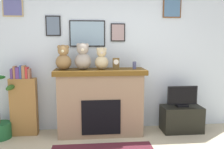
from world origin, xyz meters
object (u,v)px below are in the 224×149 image
teddy_bear_grey (102,59)px  bookshelf (24,104)px  fireplace (100,101)px  tv_stand (181,119)px  television (182,97)px  mantel_clock (116,64)px  teddy_bear_brown (83,58)px  teddy_bear_cream (63,59)px  candle_jar (134,65)px

teddy_bear_grey → bookshelf: bearing=176.6°
fireplace → tv_stand: (1.45, -0.04, -0.34)m
television → mantel_clock: (-1.19, 0.02, 0.60)m
teddy_bear_brown → teddy_bear_grey: 0.32m
tv_stand → mantel_clock: size_ratio=3.66×
tv_stand → teddy_bear_cream: teddy_bear_cream is taller
fireplace → teddy_bear_brown: bearing=-176.4°
fireplace → teddy_bear_grey: bearing=-35.6°
teddy_bear_cream → teddy_bear_brown: 0.32m
teddy_bear_grey → fireplace: bearing=144.4°
television → teddy_bear_grey: size_ratio=1.44×
teddy_bear_brown → teddy_bear_grey: size_ratio=1.20×
fireplace → candle_jar: 0.86m
bookshelf → tv_stand: bookshelf is taller
mantel_clock → fireplace: bearing=176.0°
teddy_bear_brown → bookshelf: bearing=175.6°
mantel_clock → tv_stand: bearing=-1.0°
bookshelf → tv_stand: (2.76, -0.10, -0.32)m
tv_stand → teddy_bear_brown: (-1.74, 0.02, 1.11)m
fireplace → tv_stand: fireplace is taller
candle_jar → bookshelf: bearing=177.6°
tv_stand → teddy_bear_cream: 2.34m
teddy_bear_cream → teddy_bear_grey: (0.63, 0.00, -0.02)m
tv_stand → candle_jar: (-0.87, 0.02, 0.97)m
teddy_bear_cream → bookshelf: bearing=173.6°
candle_jar → fireplace: bearing=178.3°
tv_stand → teddy_bear_brown: teddy_bear_brown is taller
bookshelf → mantel_clock: (1.58, -0.08, 0.68)m
television → candle_jar: bearing=178.5°
fireplace → teddy_bear_brown: (-0.29, -0.02, 0.76)m
fireplace → bookshelf: bookshelf is taller
tv_stand → teddy_bear_cream: bearing=179.4°
fireplace → television: bearing=-1.6°
teddy_bear_cream → tv_stand: bearing=-0.6°
mantel_clock → teddy_bear_cream: size_ratio=0.46×
tv_stand → mantel_clock: (-1.19, 0.02, 1.00)m
fireplace → teddy_bear_brown: size_ratio=3.45×
television → teddy_bear_brown: (-1.74, 0.02, 0.70)m
bookshelf → candle_jar: size_ratio=9.36×
fireplace → teddy_bear_grey: (0.03, -0.02, 0.73)m
television → candle_jar: 1.04m
fireplace → bookshelf: 1.31m
bookshelf → mantel_clock: size_ratio=6.29×
fireplace → television: (1.45, -0.04, 0.06)m
tv_stand → teddy_bear_brown: 2.07m
teddy_bear_grey → teddy_bear_brown: bearing=-180.0°
fireplace → teddy_bear_grey: 0.73m
tv_stand → mantel_clock: bearing=179.0°
television → teddy_bear_grey: 1.58m
bookshelf → mantel_clock: mantel_clock is taller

